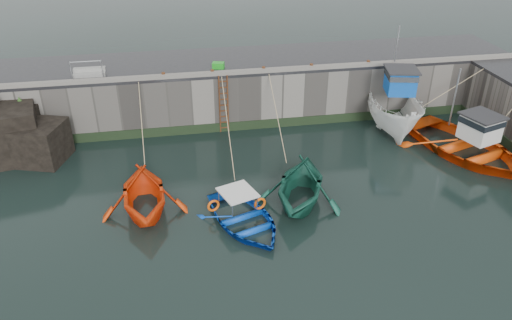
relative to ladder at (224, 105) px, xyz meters
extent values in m
plane|color=black|center=(2.00, -9.91, -1.59)|extent=(120.00, 120.00, 0.00)
cube|color=slate|center=(2.00, 2.59, -0.09)|extent=(30.00, 5.00, 3.00)
cube|color=black|center=(2.00, 2.59, 1.49)|extent=(30.00, 5.00, 0.16)
cube|color=slate|center=(2.00, 0.24, 1.67)|extent=(30.00, 0.30, 0.20)
cube|color=black|center=(2.00, 0.05, -1.34)|extent=(30.00, 0.08, 0.50)
cube|color=black|center=(-11.00, -0.91, -0.29)|extent=(4.05, 3.66, 2.60)
cube|color=black|center=(-9.20, -1.51, -0.64)|extent=(2.96, 2.83, 1.90)
cube|color=black|center=(-10.20, -0.31, -0.44)|extent=(2.01, 1.83, 2.30)
cone|color=#2D591E|center=(-10.60, -1.11, 0.59)|extent=(0.44, 0.44, 0.45)
cone|color=#2D591E|center=(-9.50, -1.71, 0.09)|extent=(0.44, 0.44, 0.45)
cone|color=#2D591E|center=(-10.00, -0.11, 0.99)|extent=(0.44, 0.44, 0.45)
cylinder|color=#3F1E0F|center=(-0.22, 0.01, 0.01)|extent=(0.07, 0.07, 3.20)
cylinder|color=#3F1E0F|center=(0.22, 0.01, 0.01)|extent=(0.07, 0.07, 3.20)
cube|color=#3F1E0F|center=(0.00, -0.01, -1.34)|extent=(0.44, 0.06, 0.05)
cube|color=#3F1E0F|center=(0.00, -0.01, -1.01)|extent=(0.44, 0.06, 0.05)
cube|color=#3F1E0F|center=(0.00, -0.01, -0.68)|extent=(0.44, 0.06, 0.05)
cube|color=#3F1E0F|center=(0.00, -0.01, -0.35)|extent=(0.44, 0.06, 0.05)
cube|color=#3F1E0F|center=(0.00, -0.01, -0.02)|extent=(0.44, 0.06, 0.05)
cube|color=#3F1E0F|center=(0.00, -0.01, 0.31)|extent=(0.44, 0.06, 0.05)
cube|color=#3F1E0F|center=(0.00, -0.01, 0.64)|extent=(0.44, 0.06, 0.05)
cube|color=#3F1E0F|center=(0.00, -0.01, 0.97)|extent=(0.44, 0.06, 0.05)
cube|color=#3F1E0F|center=(0.00, -0.01, 1.30)|extent=(0.44, 0.06, 0.05)
imported|color=#F8410D|center=(-4.16, -6.77, -1.59)|extent=(4.07, 4.64, 2.32)
imported|color=blue|center=(-0.27, -8.41, -1.59)|extent=(4.44, 5.22, 0.92)
imported|color=#185542|center=(2.31, -7.32, -1.59)|extent=(5.38, 5.70, 2.38)
imported|color=white|center=(9.17, -1.03, -0.62)|extent=(4.00, 7.24, 2.64)
cube|color=#0B49B2|center=(9.04, -1.62, 1.30)|extent=(1.69, 1.77, 1.20)
cube|color=black|center=(9.04, -1.62, 1.65)|extent=(1.76, 1.84, 0.28)
cube|color=#262628|center=(9.04, -1.62, 1.94)|extent=(1.93, 2.01, 0.08)
cylinder|color=#A5A8AD|center=(9.43, 0.14, 2.20)|extent=(0.08, 0.08, 3.00)
imported|color=#F44E0C|center=(11.50, -4.58, -1.24)|extent=(6.73, 7.99, 1.41)
cube|color=white|center=(11.68, -5.15, 0.07)|extent=(1.79, 1.86, 1.20)
cube|color=black|center=(11.68, -5.15, 0.42)|extent=(1.87, 1.93, 0.28)
cube|color=#262628|center=(11.68, -5.15, 0.71)|extent=(2.05, 2.11, 0.08)
cylinder|color=#A5A8AD|center=(11.13, -3.44, 0.97)|extent=(0.08, 0.08, 3.00)
cube|color=#1C9E1E|center=(-0.08, 1.30, 1.73)|extent=(0.70, 0.55, 0.32)
cylinder|color=#A5A8AD|center=(-7.50, 0.69, 2.07)|extent=(0.05, 0.05, 1.00)
cylinder|color=#A5A8AD|center=(-6.00, 0.69, 2.07)|extent=(0.05, 0.05, 1.00)
cylinder|color=#A5A8AD|center=(-6.75, 0.69, 2.53)|extent=(1.50, 0.05, 0.05)
cube|color=gray|center=(-6.75, 1.19, 1.66)|extent=(1.60, 0.35, 0.18)
cube|color=gray|center=(-6.75, 1.54, 1.84)|extent=(1.60, 0.35, 0.18)
cylinder|color=#3F1E0F|center=(-3.00, 0.34, 1.71)|extent=(0.18, 0.18, 0.28)
cylinder|color=#3F1E0F|center=(-0.50, 0.34, 1.71)|extent=(0.18, 0.18, 0.28)
cylinder|color=#3F1E0F|center=(2.20, 0.34, 1.71)|extent=(0.18, 0.18, 0.28)
cylinder|color=#3F1E0F|center=(4.80, 0.34, 1.71)|extent=(0.18, 0.18, 0.28)
cylinder|color=#3F1E0F|center=(8.00, 0.34, 1.71)|extent=(0.18, 0.18, 0.28)
camera|label=1|loc=(-2.65, -24.35, 10.42)|focal=35.00mm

